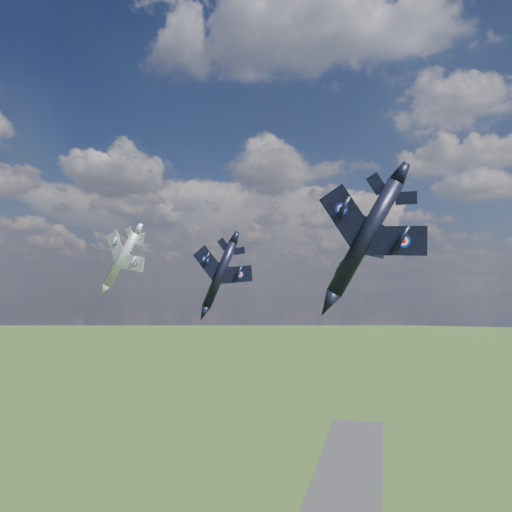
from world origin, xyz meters
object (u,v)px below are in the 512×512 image
(jet_right_navy, at_px, (365,238))
(jet_left_silver, at_px, (121,259))
(jet_lead_navy, at_px, (220,275))
(jet_high_navy, at_px, (360,246))

(jet_right_navy, distance_m, jet_left_silver, 50.14)
(jet_right_navy, xyz_separation_m, jet_left_silver, (-41.19, 28.60, 0.10))
(jet_lead_navy, bearing_deg, jet_high_navy, 34.10)
(jet_lead_navy, distance_m, jet_left_silver, 18.36)
(jet_right_navy, relative_size, jet_high_navy, 1.23)
(jet_lead_navy, height_order, jet_high_navy, jet_high_navy)
(jet_lead_navy, height_order, jet_right_navy, jet_right_navy)
(jet_right_navy, bearing_deg, jet_lead_navy, 137.53)
(jet_high_navy, distance_m, jet_left_silver, 41.26)
(jet_high_navy, xyz_separation_m, jet_left_silver, (-38.80, -13.81, -2.51))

